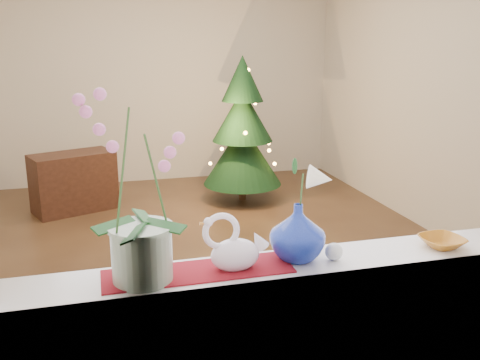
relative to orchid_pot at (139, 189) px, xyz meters
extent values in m
plane|color=#362216|center=(0.58, 2.38, -1.26)|extent=(5.00, 5.00, 0.00)
cube|color=beige|center=(0.58, 4.88, 0.09)|extent=(4.50, 0.10, 2.70)
cube|color=beige|center=(0.58, -0.12, 0.09)|extent=(4.50, 0.10, 2.70)
cube|color=beige|center=(2.83, 2.38, 0.09)|extent=(0.10, 5.00, 2.70)
cube|color=white|center=(0.58, 0.01, -0.36)|extent=(2.20, 0.26, 0.04)
cube|color=maroon|center=(0.20, 0.01, -0.34)|extent=(0.70, 0.20, 0.01)
imported|color=navy|center=(0.60, 0.03, -0.21)|extent=(0.29, 0.29, 0.26)
sphere|color=silver|center=(0.73, -0.01, -0.31)|extent=(0.09, 0.09, 0.07)
imported|color=#A06016|center=(1.22, -0.01, -0.32)|extent=(0.16, 0.16, 0.04)
cube|color=black|center=(-0.39, 3.83, -0.95)|extent=(0.91, 0.68, 0.61)
camera|label=1|loc=(-0.12, -1.78, 0.50)|focal=40.00mm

